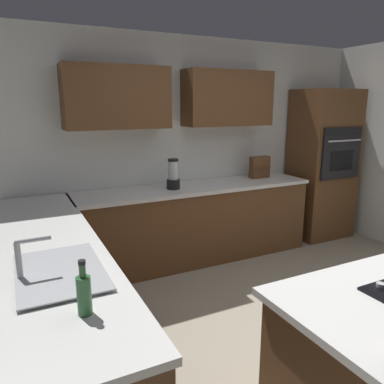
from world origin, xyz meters
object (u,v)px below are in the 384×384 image
at_px(wall_oven, 322,165).
at_px(sink_unit, 58,271).
at_px(blender, 173,176).
at_px(dish_soap_bottle, 84,293).
at_px(spice_rack, 260,167).

xyz_separation_m(wall_oven, sink_unit, (3.68, 1.69, -0.09)).
relative_size(sink_unit, blender, 2.06).
bearing_deg(sink_unit, blender, -130.39).
xyz_separation_m(sink_unit, dish_soap_bottle, (-0.06, 0.48, 0.08)).
height_order(wall_oven, dish_soap_bottle, wall_oven).
bearing_deg(wall_oven, spice_rack, -4.81).
bearing_deg(spice_rack, wall_oven, 175.19).
height_order(wall_oven, blender, wall_oven).
height_order(blender, dish_soap_bottle, blender).
xyz_separation_m(spice_rack, dish_soap_bottle, (2.62, 2.26, -0.04)).
height_order(wall_oven, spice_rack, wall_oven).
bearing_deg(dish_soap_bottle, blender, -122.40).
height_order(sink_unit, dish_soap_bottle, dish_soap_bottle).
distance_m(sink_unit, dish_soap_bottle, 0.49).
relative_size(sink_unit, dish_soap_bottle, 2.69).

